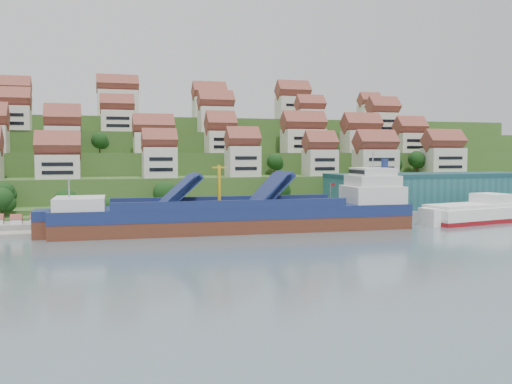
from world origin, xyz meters
name	(u,v)px	position (x,y,z in m)	size (l,w,h in m)	color
ground	(277,230)	(0.00, 0.00, 0.00)	(300.00, 300.00, 0.00)	slate
quay	(330,216)	(20.00, 15.00, 1.10)	(180.00, 14.00, 2.20)	gray
pebble_beach	(18,230)	(-58.00, 12.00, 0.50)	(45.00, 20.00, 1.00)	gray
hillside	(197,171)	(0.00, 103.55, 10.66)	(260.00, 128.00, 31.00)	#2D4C1E
hillside_village	(222,134)	(0.63, 60.56, 24.27)	(158.48, 61.10, 29.46)	beige
hillside_trees	(204,162)	(-9.05, 42.23, 15.39)	(140.57, 62.42, 30.23)	#173C14
warehouse	(429,190)	(52.00, 17.00, 7.20)	(60.00, 15.00, 10.00)	#21585B
flagpole	(331,196)	(18.11, 10.00, 6.88)	(1.28, 0.16, 8.00)	gray
beach_huts	(7,224)	(-60.00, 10.75, 2.10)	(14.40, 3.70, 2.20)	white
cargo_ship	(247,216)	(-7.20, 0.26, 3.45)	(82.74, 16.34, 18.30)	#57291A
second_ship	(474,213)	(53.43, -1.10, 2.41)	(28.94, 15.35, 7.97)	maroon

